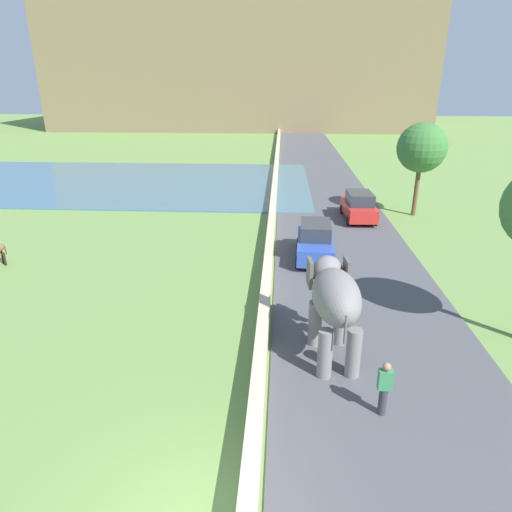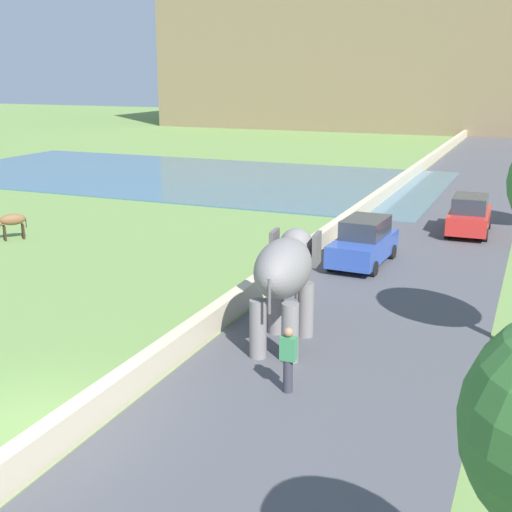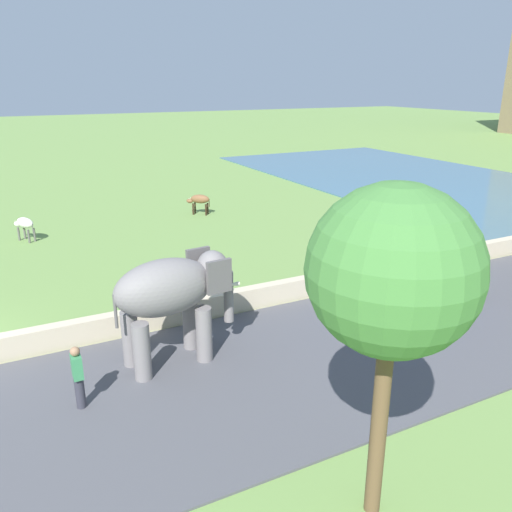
# 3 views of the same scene
# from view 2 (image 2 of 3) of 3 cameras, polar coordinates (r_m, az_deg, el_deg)

# --- Properties ---
(ground_plane) EXTENTS (220.00, 220.00, 0.00)m
(ground_plane) POSITION_cam_2_polar(r_m,az_deg,el_deg) (15.39, -18.43, -13.35)
(ground_plane) COLOR #6B8E47
(road_surface) EXTENTS (7.00, 120.00, 0.06)m
(road_surface) POSITION_cam_2_polar(r_m,az_deg,el_deg) (31.07, 14.21, 1.55)
(road_surface) COLOR #4C4C51
(road_surface) RESTS_ON ground
(barrier_wall) EXTENTS (0.40, 110.00, 0.75)m
(barrier_wall) POSITION_cam_2_polar(r_m,az_deg,el_deg) (29.86, 6.44, 2.07)
(barrier_wall) COLOR beige
(barrier_wall) RESTS_ON ground
(lake) EXTENTS (36.00, 18.00, 0.08)m
(lake) POSITION_cam_2_polar(r_m,az_deg,el_deg) (48.04, -6.56, 6.69)
(lake) COLOR #426B84
(lake) RESTS_ON ground
(hill_distant) EXTENTS (64.00, 28.00, 23.71)m
(hill_distant) POSITION_cam_2_polar(r_m,az_deg,el_deg) (94.79, 14.16, 17.73)
(hill_distant) COLOR #7F6B4C
(hill_distant) RESTS_ON ground
(elephant) EXTENTS (1.67, 3.53, 2.99)m
(elephant) POSITION_cam_2_polar(r_m,az_deg,el_deg) (17.86, 2.49, -1.42)
(elephant) COLOR slate
(elephant) RESTS_ON ground
(person_beside_elephant) EXTENTS (0.36, 0.22, 1.63)m
(person_beside_elephant) POSITION_cam_2_polar(r_m,az_deg,el_deg) (15.55, 2.72, -8.62)
(person_beside_elephant) COLOR #33333D
(person_beside_elephant) RESTS_ON ground
(car_red) EXTENTS (1.89, 4.05, 1.80)m
(car_red) POSITION_cam_2_polar(r_m,az_deg,el_deg) (31.98, 17.47, 3.29)
(car_red) COLOR red
(car_red) RESTS_ON ground
(car_blue) EXTENTS (1.95, 4.08, 1.80)m
(car_blue) POSITION_cam_2_polar(r_m,az_deg,el_deg) (25.97, 9.03, 1.14)
(car_blue) COLOR #2D4CA8
(car_blue) RESTS_ON ground
(cow_brown) EXTENTS (1.17, 1.26, 1.15)m
(cow_brown) POSITION_cam_2_polar(r_m,az_deg,el_deg) (31.46, -19.83, 2.78)
(cow_brown) COLOR brown
(cow_brown) RESTS_ON ground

